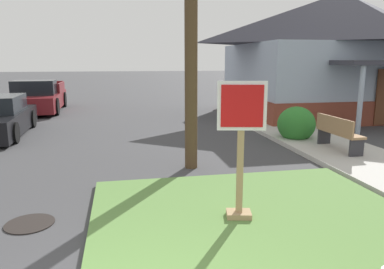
{
  "coord_description": "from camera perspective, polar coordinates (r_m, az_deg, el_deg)",
  "views": [
    {
      "loc": [
        0.06,
        -2.47,
        2.36
      ],
      "look_at": [
        1.37,
        4.22,
        0.97
      ],
      "focal_mm": 34.31,
      "sensor_mm": 36.0,
      "label": 1
    }
  ],
  "objects": [
    {
      "name": "shrub_by_curb",
      "position": [
        11.19,
        15.9,
        1.56
      ],
      "size": [
        1.1,
        1.1,
        1.04
      ],
      "primitive_type": "ellipsoid",
      "color": "#2C742A",
      "rests_on": "ground"
    },
    {
      "name": "corner_house",
      "position": [
        17.61,
        21.9,
        11.68
      ],
      "size": [
        9.12,
        7.99,
        5.2
      ],
      "color": "brown",
      "rests_on": "ground"
    },
    {
      "name": "sidewalk_strip",
      "position": [
        9.88,
        23.24,
        -2.93
      ],
      "size": [
        2.2,
        14.91,
        0.12
      ],
      "primitive_type": "cube",
      "color": "#B2AFA8",
      "rests_on": "ground"
    },
    {
      "name": "street_bench",
      "position": [
        9.97,
        21.71,
        0.41
      ],
      "size": [
        0.43,
        1.55,
        0.85
      ],
      "color": "#93704C",
      "rests_on": "sidewalk_strip"
    },
    {
      "name": "stop_sign",
      "position": [
        5.29,
        7.54,
        -3.19
      ],
      "size": [
        0.67,
        0.35,
        2.0
      ],
      "color": "#A3845B",
      "rests_on": "grass_corner_patch"
    },
    {
      "name": "manhole_cover",
      "position": [
        6.02,
        -23.91,
        -12.54
      ],
      "size": [
        0.7,
        0.7,
        0.02
      ],
      "primitive_type": "cylinder",
      "color": "black",
      "rests_on": "ground"
    },
    {
      "name": "grass_corner_patch",
      "position": [
        5.12,
        12.56,
        -15.76
      ],
      "size": [
        4.82,
        5.5,
        0.08
      ],
      "primitive_type": "cube",
      "color": "#567F3D",
      "rests_on": "ground"
    },
    {
      "name": "pickup_truck_maroon",
      "position": [
        18.58,
        -22.85,
        5.2
      ],
      "size": [
        2.28,
        5.13,
        1.48
      ],
      "color": "maroon",
      "rests_on": "ground"
    }
  ]
}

